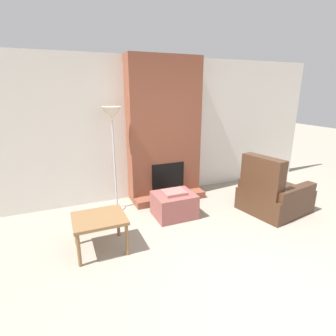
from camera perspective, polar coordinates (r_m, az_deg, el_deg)
The scene contains 7 objects.
ground_plane at distance 3.23m, azimuth 19.83°, elevation -23.26°, with size 24.00×24.00×0.00m, color gray.
wall_back at distance 5.09m, azimuth -1.73°, elevation 8.55°, with size 7.04×0.06×2.60m, color silver.
fireplace at distance 4.89m, azimuth -0.78°, elevation 7.67°, with size 1.36×0.62×2.60m.
ottoman at distance 4.36m, azimuth 1.32°, elevation -7.93°, with size 0.65×0.55×0.45m.
armchair at distance 4.83m, azimuth 21.64°, elevation -5.67°, with size 1.15×1.04×1.01m.
side_table at distance 3.53m, azimuth -14.74°, elevation -11.18°, with size 0.66×0.58×0.47m.
floor_lamp_left at distance 4.38m, azimuth -12.07°, elevation 9.77°, with size 0.32×0.32×1.76m.
Camera 1 is at (-1.83, -1.73, 2.03)m, focal length 28.00 mm.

